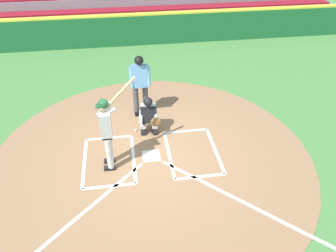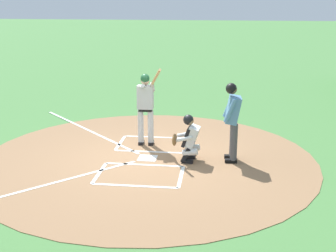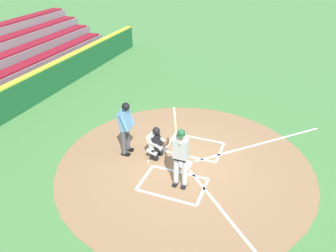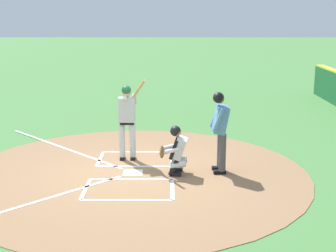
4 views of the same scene
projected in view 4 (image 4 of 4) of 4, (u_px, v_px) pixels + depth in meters
The scene contains 7 objects.
ground_plane at pixel (133, 173), 10.94m from camera, with size 120.00×120.00×0.00m, color #4C8442.
dirt_circle at pixel (133, 173), 10.94m from camera, with size 8.00×8.00×0.01m, color #99704C.
home_plate_and_chalk at pixel (94, 172), 10.94m from camera, with size 7.93×4.91×0.01m.
batter at pixel (127, 117), 11.64m from camera, with size 0.92×0.72×2.13m.
catcher at pixel (176, 149), 10.74m from camera, with size 0.59×0.66×1.13m.
plate_umpire at pixel (220, 127), 10.76m from camera, with size 0.59×0.43×1.86m.
baseball at pixel (181, 167), 11.23m from camera, with size 0.07×0.07×0.07m, color white.
Camera 4 is at (-10.38, -0.86, 3.59)m, focal length 51.18 mm.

